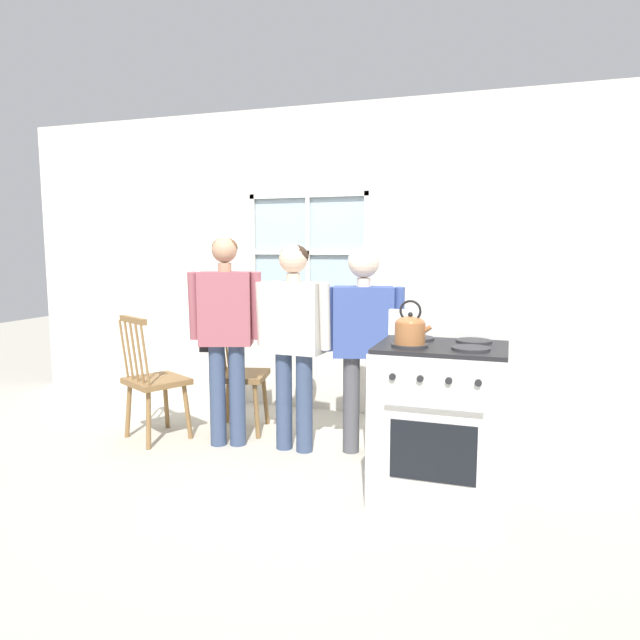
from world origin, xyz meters
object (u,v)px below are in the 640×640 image
object	(u,v)px
person_elderly_left	(226,323)
handbag	(209,333)
person_teen_center	(294,327)
kettle	(410,329)
chair_by_window	(238,376)
person_adult_right	(363,328)
chair_near_wall	(154,382)
potted_plant	(279,303)
stove	(440,421)

from	to	relation	value
person_elderly_left	handbag	size ratio (longest dim) A/B	5.04
person_elderly_left	person_teen_center	bearing A→B (deg)	-12.43
person_elderly_left	kettle	world-z (taller)	person_elderly_left
kettle	handbag	distance (m)	1.97
kettle	chair_by_window	bearing A→B (deg)	149.21
person_adult_right	handbag	distance (m)	1.31
chair_by_window	person_elderly_left	size ratio (longest dim) A/B	0.62
chair_near_wall	person_elderly_left	world-z (taller)	person_elderly_left
person_adult_right	potted_plant	bearing A→B (deg)	123.68
chair_by_window	chair_near_wall	xyz separation A→B (m)	(-0.52, -0.39, 0.00)
person_elderly_left	potted_plant	xyz separation A→B (m)	(-0.02, 1.06, 0.05)
stove	kettle	bearing A→B (deg)	-141.38
chair_near_wall	chair_by_window	bearing A→B (deg)	-114.18
stove	person_teen_center	bearing A→B (deg)	155.83
chair_near_wall	kettle	world-z (taller)	kettle
chair_by_window	kettle	world-z (taller)	kettle
chair_near_wall	kettle	distance (m)	2.19
chair_by_window	kettle	xyz separation A→B (m)	(1.53, -0.91, 0.57)
chair_by_window	chair_near_wall	world-z (taller)	same
person_adult_right	handbag	bearing A→B (deg)	159.80
potted_plant	kettle	bearing A→B (deg)	-47.99
chair_near_wall	kettle	xyz separation A→B (m)	(2.05, -0.52, 0.57)
chair_near_wall	person_adult_right	size ratio (longest dim) A/B	0.65
chair_near_wall	handbag	xyz separation A→B (m)	(0.29, 0.34, 0.34)
potted_plant	handbag	xyz separation A→B (m)	(-0.29, -0.77, -0.18)
person_adult_right	potted_plant	world-z (taller)	person_adult_right
person_elderly_left	person_adult_right	distance (m)	1.01
chair_by_window	handbag	bearing A→B (deg)	90.00
person_elderly_left	stove	bearing A→B (deg)	-33.91
chair_near_wall	stove	world-z (taller)	stove
stove	potted_plant	distance (m)	2.28
person_adult_right	stove	size ratio (longest dim) A/B	1.36
person_teen_center	chair_near_wall	bearing A→B (deg)	-170.30
chair_by_window	person_adult_right	size ratio (longest dim) A/B	0.65
stove	kettle	world-z (taller)	kettle
stove	handbag	bearing A→B (deg)	159.23
chair_by_window	stove	size ratio (longest dim) A/B	0.89
stove	handbag	xyz separation A→B (m)	(-1.92, 0.73, 0.32)
chair_near_wall	potted_plant	xyz separation A→B (m)	(0.58, 1.12, 0.52)
kettle	chair_near_wall	bearing A→B (deg)	165.83
potted_plant	handbag	bearing A→B (deg)	-110.31
stove	handbag	size ratio (longest dim) A/B	3.53
stove	potted_plant	world-z (taller)	potted_plant
chair_by_window	kettle	bearing A→B (deg)	-133.21
person_teen_center	potted_plant	xyz separation A→B (m)	(-0.53, 1.01, 0.07)
chair_by_window	chair_near_wall	size ratio (longest dim) A/B	1.00
person_adult_right	kettle	size ratio (longest dim) A/B	5.99
potted_plant	chair_by_window	bearing A→B (deg)	-94.51
person_elderly_left	person_teen_center	size ratio (longest dim) A/B	1.04
chair_near_wall	stove	distance (m)	2.25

